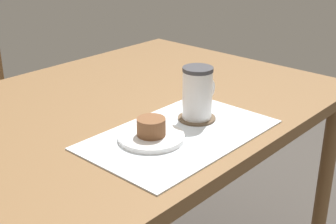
{
  "coord_description": "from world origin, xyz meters",
  "views": [
    {
      "loc": [
        -0.76,
        -0.93,
        1.23
      ],
      "look_at": [
        0.02,
        -0.22,
        0.79
      ],
      "focal_mm": 50.0,
      "sensor_mm": 36.0,
      "label": 1
    }
  ],
  "objects_px": {
    "pastry_plate": "(151,137)",
    "dining_table": "(105,133)",
    "pastry": "(151,127)",
    "coffee_mug": "(198,93)"
  },
  "relations": [
    {
      "from": "dining_table",
      "to": "coffee_mug",
      "type": "distance_m",
      "value": 0.3
    },
    {
      "from": "dining_table",
      "to": "pastry_plate",
      "type": "height_order",
      "value": "pastry_plate"
    },
    {
      "from": "pastry",
      "to": "dining_table",
      "type": "bearing_deg",
      "value": 78.04
    },
    {
      "from": "pastry_plate",
      "to": "coffee_mug",
      "type": "height_order",
      "value": "coffee_mug"
    },
    {
      "from": "dining_table",
      "to": "pastry",
      "type": "bearing_deg",
      "value": -101.96
    },
    {
      "from": "pastry_plate",
      "to": "coffee_mug",
      "type": "bearing_deg",
      "value": -1.03
    },
    {
      "from": "dining_table",
      "to": "pastry",
      "type": "relative_size",
      "value": 20.53
    },
    {
      "from": "pastry_plate",
      "to": "pastry",
      "type": "bearing_deg",
      "value": 180.0
    },
    {
      "from": "pastry_plate",
      "to": "dining_table",
      "type": "bearing_deg",
      "value": 78.04
    },
    {
      "from": "dining_table",
      "to": "pastry_plate",
      "type": "bearing_deg",
      "value": -101.96
    }
  ]
}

